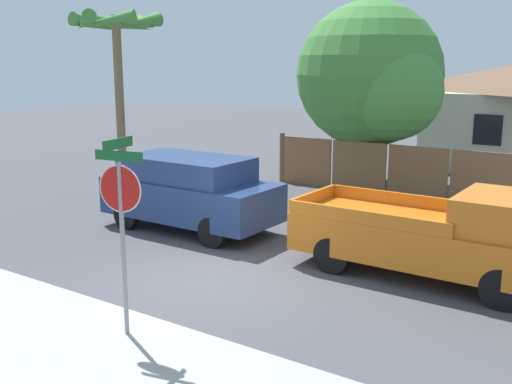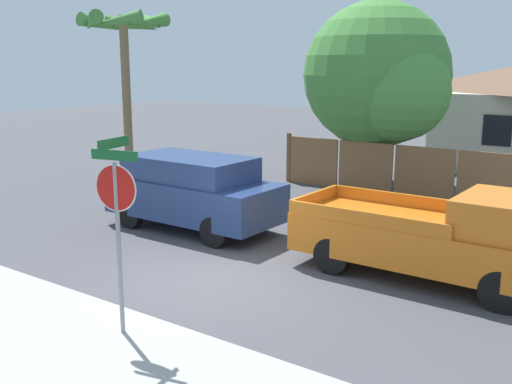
{
  "view_description": "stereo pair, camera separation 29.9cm",
  "coord_description": "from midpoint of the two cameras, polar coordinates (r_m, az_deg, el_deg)",
  "views": [
    {
      "loc": [
        6.78,
        -8.67,
        4.11
      ],
      "look_at": [
        0.32,
        0.91,
        1.6
      ],
      "focal_mm": 42.0,
      "sensor_mm": 36.0,
      "label": 1
    },
    {
      "loc": [
        7.03,
        -8.5,
        4.11
      ],
      "look_at": [
        0.32,
        0.91,
        1.6
      ],
      "focal_mm": 42.0,
      "sensor_mm": 36.0,
      "label": 2
    }
  ],
  "objects": [
    {
      "name": "ground_plane",
      "position": [
        11.76,
        -4.56,
        -8.24
      ],
      "size": [
        80.0,
        80.0,
        0.0
      ],
      "primitive_type": "plane",
      "color": "#47474C"
    },
    {
      "name": "sidewalk_strip",
      "position": [
        9.46,
        -18.68,
        -14.16
      ],
      "size": [
        36.0,
        3.2,
        0.01
      ],
      "color": "#A3A39E",
      "rests_on": "ground"
    },
    {
      "name": "oak_tree",
      "position": [
        20.32,
        10.77,
        10.59
      ],
      "size": [
        5.06,
        4.82,
        6.12
      ],
      "color": "brown",
      "rests_on": "ground"
    },
    {
      "name": "palm_tree",
      "position": [
        19.95,
        -13.56,
        14.07
      ],
      "size": [
        2.78,
        2.99,
        5.65
      ],
      "color": "brown",
      "rests_on": "ground"
    },
    {
      "name": "red_suv",
      "position": [
        14.95,
        -6.89,
        0.13
      ],
      "size": [
        4.46,
        1.99,
        1.84
      ],
      "rotation": [
        0.0,
        0.0,
        -0.01
      ],
      "color": "navy",
      "rests_on": "ground"
    },
    {
      "name": "orange_pickup",
      "position": [
        11.97,
        16.51,
        -4.01
      ],
      "size": [
        5.19,
        2.03,
        1.79
      ],
      "rotation": [
        0.0,
        0.0,
        -0.01
      ],
      "color": "orange",
      "rests_on": "ground"
    },
    {
      "name": "stop_sign",
      "position": [
        9.09,
        -13.65,
        -1.29
      ],
      "size": [
        0.79,
        0.71,
        3.04
      ],
      "rotation": [
        0.0,
        0.0,
        0.22
      ],
      "color": "gray",
      "rests_on": "ground"
    }
  ]
}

